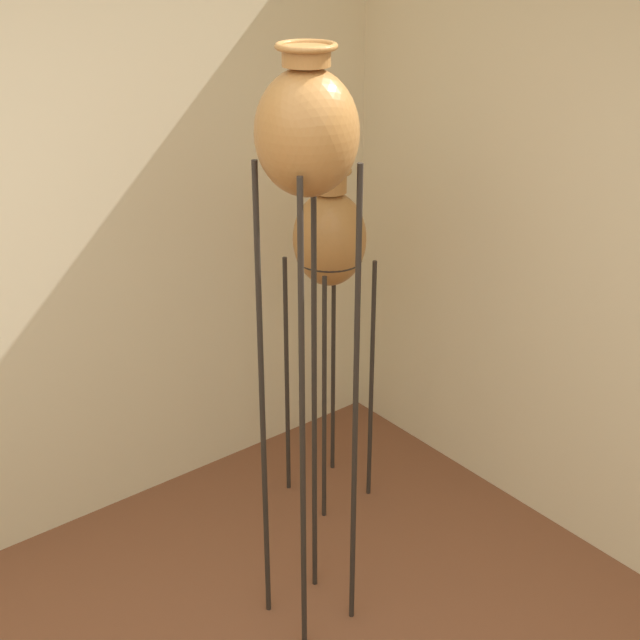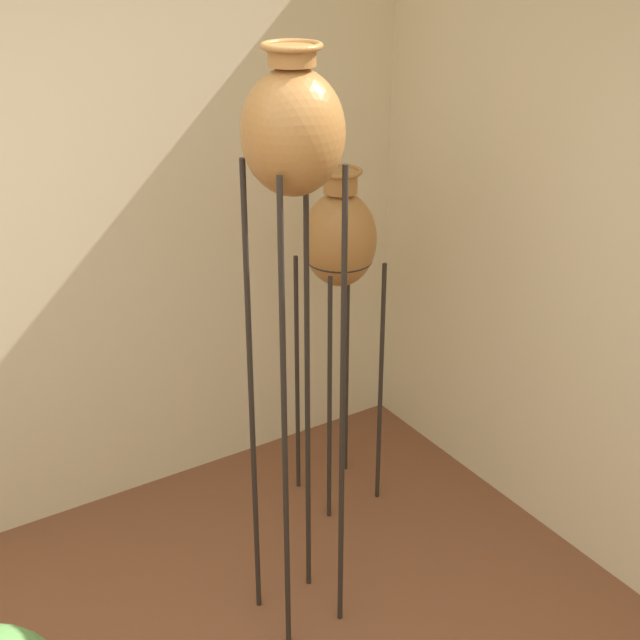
# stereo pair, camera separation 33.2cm
# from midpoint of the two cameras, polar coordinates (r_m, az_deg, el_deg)

# --- Properties ---
(vase_stand_tall) EXTENTS (0.33, 0.33, 2.18)m
(vase_stand_tall) POSITION_cam_midpoint_polar(r_m,az_deg,el_deg) (2.79, 1.72, 10.81)
(vase_stand_tall) COLOR #28231E
(vase_stand_tall) RESTS_ON ground_plane
(vase_stand_medium) EXTENTS (0.31, 0.31, 1.58)m
(vase_stand_medium) POSITION_cam_midpoint_polar(r_m,az_deg,el_deg) (3.74, 3.83, 4.86)
(vase_stand_medium) COLOR #28231E
(vase_stand_medium) RESTS_ON ground_plane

